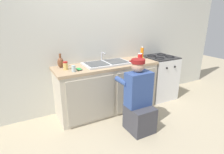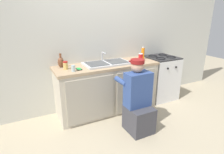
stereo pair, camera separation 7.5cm
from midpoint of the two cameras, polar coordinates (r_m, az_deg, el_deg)
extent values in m
plane|color=tan|center=(3.36, 0.17, -11.96)|extent=(12.00, 12.00, 0.00)
cube|color=silver|center=(3.51, -4.98, 11.01)|extent=(6.00, 0.10, 2.50)
cube|color=beige|center=(3.41, -2.23, -3.62)|extent=(1.79, 0.60, 0.84)
cube|color=#AFA694|center=(3.00, -6.99, -7.06)|extent=(0.79, 0.02, 0.74)
cube|color=#AFA694|center=(3.37, 6.71, -4.06)|extent=(0.79, 0.02, 0.74)
cube|color=tan|center=(3.27, -2.33, 3.54)|extent=(1.83, 0.62, 0.04)
cube|color=silver|center=(3.26, -2.34, 4.17)|extent=(0.80, 0.44, 0.03)
cube|color=#4C4F51|center=(3.18, -5.42, 4.08)|extent=(0.33, 0.35, 0.01)
cube|color=#4C4F51|center=(3.34, 0.59, 4.88)|extent=(0.33, 0.35, 0.01)
cylinder|color=#B7BABF|center=(3.41, -3.77, 6.09)|extent=(0.02, 0.02, 0.18)
cylinder|color=#B7BABF|center=(3.32, -3.22, 7.34)|extent=(0.02, 0.16, 0.02)
cube|color=white|center=(4.07, 13.53, -0.21)|extent=(0.60, 0.60, 0.87)
cube|color=#262628|center=(3.95, 14.02, 5.91)|extent=(0.58, 0.59, 0.02)
torus|color=black|center=(3.77, 13.73, 5.62)|extent=(0.19, 0.19, 0.02)
torus|color=black|center=(3.95, 16.65, 5.96)|extent=(0.19, 0.19, 0.02)
torus|color=black|center=(3.95, 11.42, 6.35)|extent=(0.19, 0.19, 0.02)
torus|color=black|center=(4.12, 14.32, 6.65)|extent=(0.19, 0.19, 0.02)
cylinder|color=black|center=(3.70, 15.85, 2.62)|extent=(0.04, 0.02, 0.04)
cylinder|color=black|center=(3.84, 18.11, 2.99)|extent=(0.04, 0.02, 0.04)
cube|color=#3F3F47|center=(2.94, 7.64, -12.42)|extent=(0.36, 0.40, 0.40)
cube|color=#334C8C|center=(2.78, 7.32, -3.72)|extent=(0.38, 0.22, 0.52)
sphere|color=tan|center=(2.70, 7.13, 3.36)|extent=(0.19, 0.19, 0.19)
cylinder|color=maroon|center=(2.68, 7.19, 4.82)|extent=(0.20, 0.20, 0.06)
cube|color=maroon|center=(2.76, 6.14, 4.82)|extent=(0.13, 0.09, 0.02)
cylinder|color=#334C8C|center=(2.82, 2.22, -1.30)|extent=(0.08, 0.30, 0.08)
cylinder|color=#334C8C|center=(3.00, 7.83, -0.24)|extent=(0.08, 0.30, 0.08)
cylinder|color=red|center=(3.48, 7.91, 5.85)|extent=(0.08, 0.08, 0.14)
cylinder|color=white|center=(3.46, 7.97, 7.07)|extent=(0.08, 0.08, 0.01)
cube|color=black|center=(2.99, -10.73, 2.32)|extent=(0.07, 0.14, 0.01)
cube|color=green|center=(2.99, -10.74, 2.43)|extent=(0.06, 0.12, 0.00)
cylinder|color=#DBB760|center=(3.03, -14.68, 3.19)|extent=(0.07, 0.07, 0.11)
cylinder|color=#B21E19|center=(3.01, -14.78, 4.37)|extent=(0.07, 0.07, 0.02)
cylinder|color=orange|center=(3.66, 8.53, 7.09)|extent=(0.06, 0.06, 0.22)
cylinder|color=white|center=(3.63, 8.62, 9.02)|extent=(0.03, 0.03, 0.03)
cylinder|color=#ADC6CC|center=(2.88, -12.39, 2.51)|extent=(0.06, 0.06, 0.10)
ellipsoid|color=brown|center=(3.15, -16.05, 4.25)|extent=(0.10, 0.10, 0.17)
cylinder|color=brown|center=(3.13, -16.24, 6.29)|extent=(0.04, 0.04, 0.06)
camera|label=1|loc=(0.04, -90.69, -0.23)|focal=30.00mm
camera|label=2|loc=(0.04, 89.31, 0.23)|focal=30.00mm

